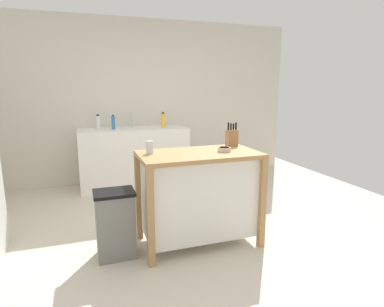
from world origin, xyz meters
TOP-DOWN VIEW (x-y plane):
  - ground_plane at (0.00, 0.00)m, footprint 6.16×6.16m
  - wall_back at (0.00, 2.35)m, footprint 5.16×0.10m
  - kitchen_island at (0.08, -0.14)m, footprint 1.15×0.64m
  - knife_block at (0.53, 0.08)m, footprint 0.11×0.09m
  - bowl_stoneware_deep at (0.32, -0.18)m, footprint 0.13×0.13m
  - drinking_cup at (-0.38, -0.03)m, footprint 0.07×0.07m
  - trash_bin at (-0.74, -0.15)m, footprint 0.36×0.28m
  - sink_counter at (-0.21, 2.00)m, footprint 1.66×0.60m
  - sink_faucet at (-0.21, 2.14)m, footprint 0.02×0.02m
  - bottle_dish_soap at (0.26, 1.99)m, footprint 0.06×0.06m
  - bottle_spray_cleaner at (-0.72, 2.12)m, footprint 0.06×0.06m
  - bottle_hand_soap at (-0.51, 1.98)m, footprint 0.05×0.05m

SIDE VIEW (x-z plane):
  - ground_plane at x=0.00m, z-range 0.00..0.00m
  - trash_bin at x=-0.74m, z-range 0.00..0.63m
  - sink_counter at x=-0.21m, z-range 0.00..0.92m
  - kitchen_island at x=0.08m, z-range 0.05..0.98m
  - bowl_stoneware_deep at x=0.32m, z-range 0.93..0.97m
  - drinking_cup at x=-0.38m, z-range 0.93..1.05m
  - bottle_hand_soap at x=-0.51m, z-range 0.91..1.13m
  - bottle_spray_cleaner at x=-0.72m, z-range 0.91..1.13m
  - knife_block at x=0.53m, z-range 0.89..1.14m
  - sink_faucet at x=-0.21m, z-range 0.91..1.13m
  - bottle_dish_soap at x=0.26m, z-range 0.91..1.15m
  - wall_back at x=0.00m, z-range 0.00..2.60m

